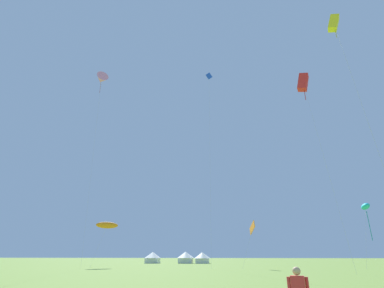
% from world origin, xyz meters
% --- Properties ---
extents(kite_orange_diamond, '(2.43, 2.95, 7.54)m').
position_xyz_m(kite_orange_diamond, '(8.27, 47.40, 6.27)').
color(kite_orange_diamond, orange).
rests_on(kite_orange_diamond, ground).
extents(kite_yellow_box, '(2.26, 1.66, 24.43)m').
position_xyz_m(kite_yellow_box, '(15.64, 20.40, 23.48)').
color(kite_yellow_box, yellow).
rests_on(kite_yellow_box, ground).
extents(kite_pink_delta, '(3.56, 3.88, 38.46)m').
position_xyz_m(kite_pink_delta, '(-21.23, 46.11, 37.00)').
color(kite_pink_delta, pink).
rests_on(kite_pink_delta, ground).
extents(kite_red_box, '(3.08, 2.13, 26.83)m').
position_xyz_m(kite_red_box, '(16.04, 34.12, 25.46)').
color(kite_red_box, red).
rests_on(kite_red_box, ground).
extents(kite_cyan_parafoil, '(3.34, 4.07, 9.88)m').
position_xyz_m(kite_cyan_parafoil, '(26.23, 46.12, 9.22)').
color(kite_cyan_parafoil, '#1EB7CC').
rests_on(kite_cyan_parafoil, ground).
extents(kite_blue_diamond, '(1.36, 1.39, 36.72)m').
position_xyz_m(kite_blue_diamond, '(1.71, 46.13, 33.58)').
color(kite_blue_diamond, blue).
rests_on(kite_blue_diamond, ground).
extents(kite_orange_parafoil, '(4.21, 3.86, 7.87)m').
position_xyz_m(kite_orange_parafoil, '(-17.73, 48.69, 7.08)').
color(kite_orange_parafoil, orange).
rests_on(kite_orange_parafoil, ground).
extents(festival_tent_right, '(4.13, 4.13, 2.68)m').
position_xyz_m(festival_tent_right, '(-15.23, 73.51, 1.49)').
color(festival_tent_right, white).
rests_on(festival_tent_right, ground).
extents(festival_tent_center, '(4.22, 4.22, 2.74)m').
position_xyz_m(festival_tent_center, '(-6.75, 73.51, 1.52)').
color(festival_tent_center, white).
rests_on(festival_tent_center, ground).
extents(festival_tent_left, '(4.00, 4.00, 2.60)m').
position_xyz_m(festival_tent_left, '(-2.53, 73.51, 1.44)').
color(festival_tent_left, white).
rests_on(festival_tent_left, ground).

